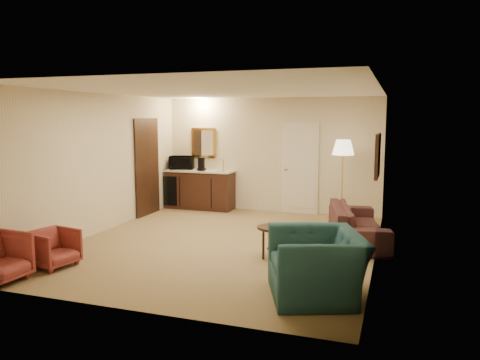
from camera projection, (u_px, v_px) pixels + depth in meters
The scene contains 11 objects.
ground at pixel (225, 243), 8.07m from camera, with size 6.00×6.00×0.00m, color olive.
room_walls at pixel (234, 141), 8.60m from camera, with size 5.02×6.01×2.61m.
wetbar_cabinet at pixel (200, 189), 11.09m from camera, with size 1.64×0.58×0.92m, color #331710.
sofa at pixel (357, 218), 8.15m from camera, with size 2.14×0.63×0.84m, color black.
teal_armchair at pixel (316, 254), 5.61m from camera, with size 1.21×0.79×1.06m, color #1B3F44.
rose_chair_near at pixel (53, 246), 6.76m from camera, with size 0.59×0.55×0.60m, color brown.
coffee_table at pixel (284, 243), 7.18m from camera, with size 0.85×0.57×0.49m, color black.
floor_lamp at pixel (342, 181), 9.67m from camera, with size 0.45×0.45×1.71m, color gold.
waste_bin at pixel (225, 204), 10.86m from camera, with size 0.26×0.26×0.32m, color black.
microwave at pixel (182, 161), 11.23m from camera, with size 0.57×0.32×0.39m, color black.
coffee_maker at pixel (201, 164), 10.90m from camera, with size 0.17×0.17×0.31m, color black.
Camera 1 is at (2.79, -7.35, 2.15)m, focal length 35.00 mm.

